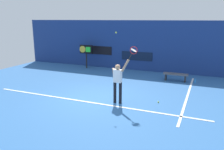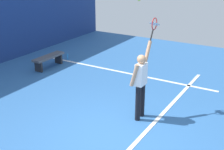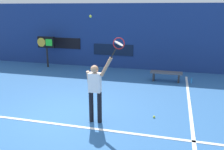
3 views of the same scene
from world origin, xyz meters
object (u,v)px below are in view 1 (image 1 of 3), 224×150
tennis_player (118,80)px  scoreboard_clock (86,50)px  tennis_ball (116,32)px  spare_ball (158,102)px  court_bench (176,75)px  tennis_racket (133,51)px  water_bottle (195,81)px

tennis_player → scoreboard_clock: 7.47m
tennis_player → tennis_ball: (-0.11, 0.06, 1.98)m
tennis_ball → spare_ball: tennis_ball is taller
tennis_ball → court_bench: (1.90, 4.57, -2.65)m
tennis_player → tennis_racket: size_ratio=3.17×
tennis_racket → scoreboard_clock: bearing=133.0°
spare_ball → court_bench: bearing=87.6°
tennis_racket → tennis_ball: size_ratio=9.02×
scoreboard_clock → tennis_ball: bearing=-51.1°
tennis_player → scoreboard_clock: bearing=129.3°
water_bottle → spare_ball: 4.15m
scoreboard_clock → spare_ball: scoreboard_clock is taller
water_bottle → spare_ball: bearing=-107.7°
tennis_racket → court_bench: tennis_racket is taller
court_bench → water_bottle: bearing=0.0°
water_bottle → court_bench: bearing=180.0°
tennis_player → scoreboard_clock: tennis_player is taller
tennis_player → water_bottle: size_ratio=8.10×
tennis_ball → court_bench: tennis_ball is taller
tennis_ball → scoreboard_clock: 7.54m
tennis_racket → water_bottle: tennis_racket is taller
tennis_player → tennis_ball: bearing=152.7°
scoreboard_clock → spare_ball: bearing=-38.7°
water_bottle → spare_ball: size_ratio=3.53×
tennis_player → court_bench: tennis_player is taller
tennis_racket → tennis_ball: tennis_ball is taller
scoreboard_clock → spare_ball: (6.35, -5.09, -1.28)m
tennis_racket → court_bench: 5.15m
tennis_player → court_bench: bearing=68.9°
court_bench → spare_ball: 3.96m
tennis_player → spare_ball: size_ratio=28.58×
tennis_racket → scoreboard_clock: size_ratio=0.36×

